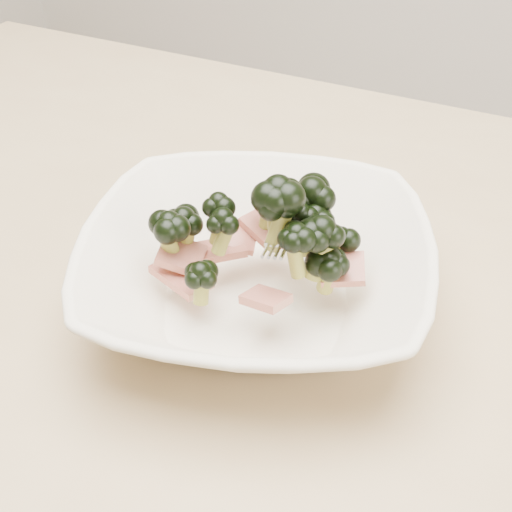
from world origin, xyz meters
name	(u,v)px	position (x,y,z in m)	size (l,w,h in m)	color
dining_table	(206,317)	(0.00, 0.00, 0.65)	(1.20, 0.80, 0.75)	tan
broccoli_dish	(258,266)	(0.09, -0.06, 0.79)	(0.37, 0.37, 0.13)	beige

